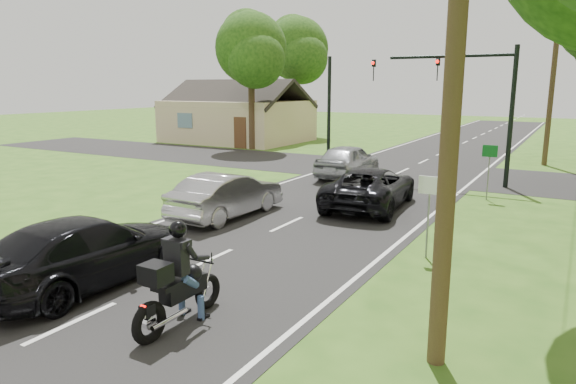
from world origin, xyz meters
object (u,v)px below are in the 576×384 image
object	(u,v)px
dark_suv	(370,187)
sign_green	(489,159)
dark_car_behind	(87,250)
motorcycle_rider	(177,285)
traffic_signal	(467,90)
utility_pole_far	(553,72)
silver_sedan	(227,195)
silver_suv	(348,161)
sign_white	(429,197)
utility_pole_near	(457,30)

from	to	relation	value
dark_suv	sign_green	distance (m)	4.95
dark_suv	dark_car_behind	distance (m)	10.44
motorcycle_rider	traffic_signal	distance (m)	17.47
dark_car_behind	utility_pole_far	size ratio (longest dim) A/B	0.52
silver_sedan	traffic_signal	xyz separation A→B (m)	(5.56, 10.15, 3.38)
motorcycle_rider	dark_suv	world-z (taller)	motorcycle_rider
utility_pole_far	sign_green	world-z (taller)	utility_pole_far
motorcycle_rider	silver_suv	size ratio (longest dim) A/B	0.49
silver_suv	sign_green	bearing A→B (deg)	162.09
sign_green	sign_white	bearing A→B (deg)	-91.43
dark_suv	motorcycle_rider	bearing A→B (deg)	86.34
utility_pole_near	utility_pole_far	size ratio (longest dim) A/B	1.00
traffic_signal	sign_green	world-z (taller)	traffic_signal
silver_suv	utility_pole_near	xyz separation A→B (m)	(7.94, -14.89, 4.27)
utility_pole_far	sign_white	size ratio (longest dim) A/B	4.71
dark_suv	traffic_signal	world-z (taller)	traffic_signal
dark_car_behind	dark_suv	bearing A→B (deg)	-105.37
utility_pole_near	traffic_signal	bearing A→B (deg)	100.14
traffic_signal	motorcycle_rider	bearing A→B (deg)	-95.25
utility_pole_near	silver_sedan	bearing A→B (deg)	145.22
sign_white	utility_pole_near	bearing A→B (deg)	-73.24
dark_suv	utility_pole_far	size ratio (longest dim) A/B	0.53
traffic_signal	sign_green	size ratio (longest dim) A/B	3.00
dark_car_behind	utility_pole_far	world-z (taller)	utility_pole_far
dark_suv	sign_green	size ratio (longest dim) A/B	2.49
dark_suv	silver_suv	world-z (taller)	silver_suv
dark_suv	sign_white	world-z (taller)	sign_white
motorcycle_rider	sign_white	distance (m)	6.78
traffic_signal	sign_white	world-z (taller)	traffic_signal
dark_car_behind	utility_pole_far	distance (m)	26.00
silver_sedan	dark_car_behind	bearing A→B (deg)	99.22
traffic_signal	utility_pole_near	xyz separation A→B (m)	(2.86, -16.00, 0.95)
silver_sedan	sign_white	world-z (taller)	sign_white
motorcycle_rider	silver_sedan	distance (m)	7.99
dark_suv	utility_pole_far	bearing A→B (deg)	-113.84
sign_white	silver_sedan	bearing A→B (deg)	172.86
silver_suv	motorcycle_rider	bearing A→B (deg)	100.51
traffic_signal	silver_sedan	bearing A→B (deg)	-118.69
utility_pole_near	sign_green	bearing A→B (deg)	95.72
dark_suv	traffic_signal	distance (m)	7.52
motorcycle_rider	silver_sedan	size ratio (longest dim) A/B	0.51
dark_suv	sign_green	world-z (taller)	sign_green
motorcycle_rider	sign_green	bearing A→B (deg)	77.32
traffic_signal	dark_suv	bearing A→B (deg)	-106.60
silver_suv	dark_suv	bearing A→B (deg)	118.83
dark_car_behind	utility_pole_near	distance (m)	8.71
sign_white	utility_pole_far	bearing A→B (deg)	85.49
utility_pole_far	sign_green	bearing A→B (deg)	-96.73
dark_car_behind	sign_green	size ratio (longest dim) A/B	2.45
sign_green	silver_suv	bearing A→B (deg)	163.96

